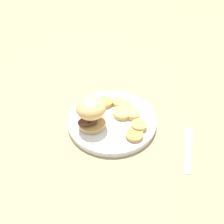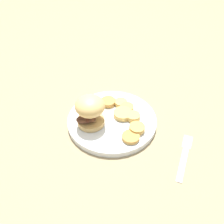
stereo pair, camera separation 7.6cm
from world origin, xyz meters
name	(u,v)px [view 1 (the left image)]	position (x,y,z in m)	size (l,w,h in m)	color
ground_plane	(112,123)	(0.00, 0.00, 0.00)	(4.00, 4.00, 0.00)	#937F5B
dinner_plate	(112,120)	(0.00, 0.00, 0.01)	(0.26, 0.26, 0.02)	white
sandwich	(91,112)	(-0.03, -0.06, 0.07)	(0.09, 0.09, 0.09)	tan
potato_round_0	(133,114)	(0.04, 0.05, 0.03)	(0.04, 0.04, 0.01)	tan
potato_round_1	(118,102)	(-0.03, 0.06, 0.03)	(0.04, 0.04, 0.01)	tan
potato_round_2	(105,102)	(-0.06, 0.03, 0.03)	(0.05, 0.05, 0.01)	#BC8942
potato_round_3	(134,135)	(0.09, -0.01, 0.02)	(0.05, 0.05, 0.01)	#BC8942
potato_round_4	(122,113)	(0.01, 0.03, 0.03)	(0.06, 0.06, 0.01)	tan
potato_round_5	(139,126)	(0.08, 0.02, 0.03)	(0.04, 0.04, 0.02)	tan
potato_round_6	(124,106)	(0.00, 0.06, 0.03)	(0.04, 0.04, 0.01)	tan
fork	(188,148)	(0.22, 0.06, 0.00)	(0.09, 0.15, 0.00)	silver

